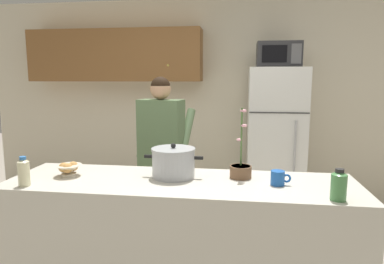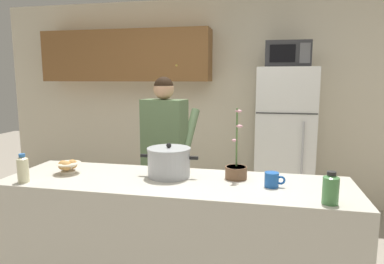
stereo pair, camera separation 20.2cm
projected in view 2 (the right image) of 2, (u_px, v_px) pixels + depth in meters
name	position (u px, v px, depth m)	size (l,w,h in m)	color
back_wall_unit	(201.00, 93.00, 4.50)	(6.00, 0.48, 2.60)	beige
kitchen_island	(176.00, 244.00, 2.42)	(2.37, 0.68, 0.92)	beige
refrigerator	(284.00, 144.00, 3.97)	(0.64, 0.68, 1.73)	white
microwave	(287.00, 54.00, 3.80)	(0.48, 0.37, 0.28)	#2D2D30
person_near_pot	(165.00, 142.00, 3.26)	(0.55, 0.49, 1.62)	black
cooking_pot	(169.00, 162.00, 2.43)	(0.42, 0.31, 0.24)	#ADAFB5
coffee_mug	(272.00, 180.00, 2.20)	(0.13, 0.09, 0.10)	#1E59B2
bread_bowl	(68.00, 167.00, 2.51)	(0.18, 0.18, 0.10)	beige
bottle_near_edge	(23.00, 168.00, 2.29)	(0.07, 0.07, 0.19)	beige
bottle_mid_counter	(331.00, 188.00, 1.89)	(0.09, 0.09, 0.18)	#4C8C4C
potted_orchid	(236.00, 170.00, 2.38)	(0.15, 0.15, 0.49)	brown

